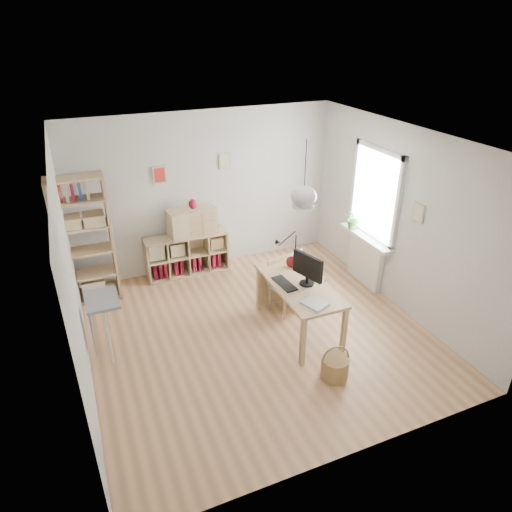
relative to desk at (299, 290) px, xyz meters
name	(u,v)px	position (x,y,z in m)	size (l,w,h in m)	color
ground	(258,332)	(-0.55, 0.15, -0.66)	(4.50, 4.50, 0.00)	tan
room_shell	(304,196)	(0.00, 0.00, 1.34)	(4.50, 4.50, 4.50)	white
window_unit	(376,194)	(1.68, 0.75, 0.89)	(0.07, 1.16, 1.46)	white
radiator	(366,261)	(1.64, 0.75, -0.26)	(0.10, 0.80, 0.80)	white
windowsill	(366,237)	(1.59, 0.75, 0.17)	(0.22, 1.20, 0.06)	white
desk	(299,290)	(0.00, 0.00, 0.00)	(0.70, 1.50, 0.75)	#E0B381
cube_shelf	(185,257)	(-1.02, 2.23, -0.36)	(1.40, 0.38, 0.72)	#CDBA87
tall_bookshelf	(83,236)	(-2.59, 1.95, 0.43)	(0.80, 0.38, 2.00)	#E0B381
side_table	(98,312)	(-2.59, 0.50, 0.01)	(0.40, 0.55, 0.85)	gray
chair	(283,282)	(0.03, 0.56, -0.19)	(0.49, 0.49, 0.82)	gray
wicker_basket	(335,367)	(-0.03, -1.05, -0.50)	(0.34, 0.34, 0.47)	olive
storage_chest	(300,284)	(0.44, 0.77, -0.44)	(0.84, 0.89, 0.66)	silver
monitor	(308,268)	(0.09, -0.04, 0.34)	(0.20, 0.49, 0.44)	black
keyboard	(284,284)	(-0.19, 0.07, 0.10)	(0.16, 0.44, 0.02)	black
task_lamp	(285,246)	(0.08, 0.60, 0.38)	(0.40, 0.15, 0.42)	black
yarn_ball	(292,262)	(0.12, 0.48, 0.17)	(0.16, 0.16, 0.16)	#4F0A0F
paper_tray	(315,303)	(-0.06, -0.52, 0.11)	(0.24, 0.30, 0.03)	white
drawer_chest	(192,222)	(-0.87, 2.19, 0.29)	(0.79, 0.36, 0.45)	#CDBA87
red_vase	(193,204)	(-0.84, 2.19, 0.60)	(0.14, 0.14, 0.17)	maroon
potted_plant	(354,218)	(1.57, 1.10, 0.38)	(0.31, 0.27, 0.35)	#3C742B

